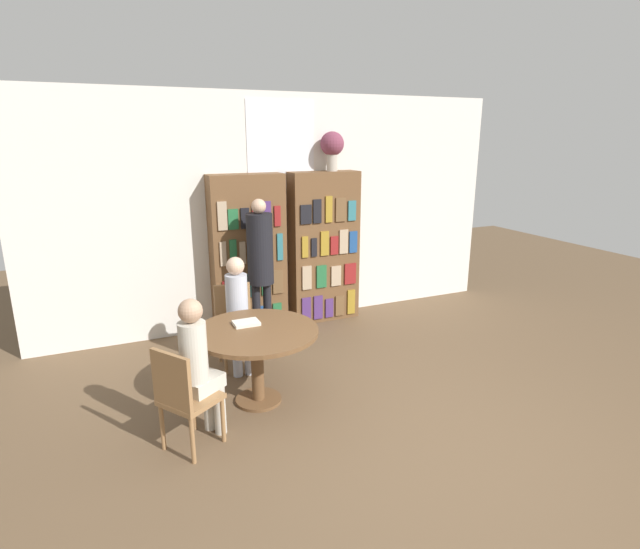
{
  "coord_description": "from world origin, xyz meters",
  "views": [
    {
      "loc": [
        -2.21,
        -2.77,
        2.47
      ],
      "look_at": [
        -0.14,
        1.87,
        1.05
      ],
      "focal_mm": 28.0,
      "sensor_mm": 36.0,
      "label": 1
    }
  ],
  "objects": [
    {
      "name": "flower_vase",
      "position": [
        0.64,
        3.24,
        2.34
      ],
      "size": [
        0.31,
        0.31,
        0.5
      ],
      "color": "#B7AD9E",
      "rests_on": "bookshelf_right"
    },
    {
      "name": "bookshelf_right",
      "position": [
        0.53,
        3.24,
        1.01
      ],
      "size": [
        0.94,
        0.34,
        2.02
      ],
      "color": "brown",
      "rests_on": "ground_plane"
    },
    {
      "name": "open_book_on_table",
      "position": [
        -1.04,
        1.57,
        0.75
      ],
      "size": [
        0.24,
        0.18,
        0.03
      ],
      "color": "silver",
      "rests_on": "reading_table"
    },
    {
      "name": "seated_reader_right",
      "position": [
        -1.61,
        1.0,
        0.7
      ],
      "size": [
        0.39,
        0.36,
        1.25
      ],
      "rotation": [
        0.0,
        0.0,
        -0.98
      ],
      "color": "beige",
      "rests_on": "ground_plane"
    },
    {
      "name": "seated_reader_left",
      "position": [
        -0.97,
        2.14,
        0.7
      ],
      "size": [
        0.24,
        0.36,
        1.25
      ],
      "rotation": [
        0.0,
        0.0,
        -3.18
      ],
      "color": "#B2B7C6",
      "rests_on": "ground_plane"
    },
    {
      "name": "chair_near_camera",
      "position": [
        -1.76,
        0.89,
        0.5
      ],
      "size": [
        0.56,
        0.56,
        0.89
      ],
      "rotation": [
        0.0,
        0.0,
        -0.98
      ],
      "color": "olive",
      "rests_on": "ground_plane"
    },
    {
      "name": "ground_plane",
      "position": [
        0.0,
        0.0,
        0.0
      ],
      "size": [
        16.0,
        16.0,
        0.0
      ],
      "primitive_type": "plane",
      "color": "brown"
    },
    {
      "name": "chair_left_side",
      "position": [
        -0.96,
        2.32,
        0.5
      ],
      "size": [
        0.41,
        0.41,
        0.89
      ],
      "rotation": [
        0.0,
        0.0,
        -3.18
      ],
      "color": "olive",
      "rests_on": "ground_plane"
    },
    {
      "name": "librarian_standing",
      "position": [
        -0.53,
        2.73,
        1.09
      ],
      "size": [
        0.31,
        0.58,
        1.77
      ],
      "color": "black",
      "rests_on": "ground_plane"
    },
    {
      "name": "bookshelf_left",
      "position": [
        -0.53,
        3.24,
        1.01
      ],
      "size": [
        0.94,
        0.34,
        2.02
      ],
      "color": "brown",
      "rests_on": "ground_plane"
    },
    {
      "name": "wall_back",
      "position": [
        0.0,
        3.43,
        1.51
      ],
      "size": [
        6.4,
        0.07,
        3.0
      ],
      "color": "silver",
      "rests_on": "ground_plane"
    },
    {
      "name": "reading_table",
      "position": [
        -1.0,
        1.41,
        0.61
      ],
      "size": [
        1.16,
        1.16,
        0.74
      ],
      "color": "brown",
      "rests_on": "ground_plane"
    }
  ]
}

